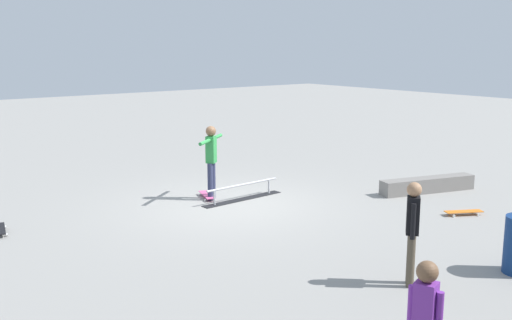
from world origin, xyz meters
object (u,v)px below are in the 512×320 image
at_px(grind_rail, 243,193).
at_px(skate_ledge, 428,185).
at_px(skateboard_main, 207,195).
at_px(bystander_black_shirt, 412,228).
at_px(loose_skateboard_orange, 464,212).
at_px(skater_main, 211,157).

relative_size(grind_rail, skate_ledge, 0.88).
bearing_deg(skate_ledge, skateboard_main, -31.34).
relative_size(bystander_black_shirt, loose_skateboard_orange, 1.96).
xyz_separation_m(skate_ledge, loose_skateboard_orange, (1.06, 1.69, -0.10)).
relative_size(skateboard_main, bystander_black_shirt, 0.53).
bearing_deg(skateboard_main, bystander_black_shirt, 14.44).
height_order(grind_rail, skateboard_main, grind_rail).
height_order(skate_ledge, skateboard_main, skate_ledge).
distance_m(grind_rail, loose_skateboard_orange, 4.82).
bearing_deg(skater_main, skateboard_main, -114.75).
bearing_deg(skater_main, bystander_black_shirt, 49.13).
xyz_separation_m(skater_main, bystander_black_shirt, (0.43, 5.95, -0.11)).
relative_size(grind_rail, bystander_black_shirt, 1.41).
height_order(grind_rail, skater_main, skater_main).
distance_m(bystander_black_shirt, loose_skateboard_orange, 4.29).
xyz_separation_m(grind_rail, skate_ledge, (-3.95, 2.16, 0.02)).
height_order(skate_ledge, bystander_black_shirt, bystander_black_shirt).
height_order(skateboard_main, loose_skateboard_orange, same).
distance_m(skate_ledge, skateboard_main, 5.31).
height_order(skater_main, bystander_black_shirt, skater_main).
distance_m(skateboard_main, loose_skateboard_orange, 5.65).
xyz_separation_m(skater_main, skateboard_main, (0.03, -0.15, -0.91)).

